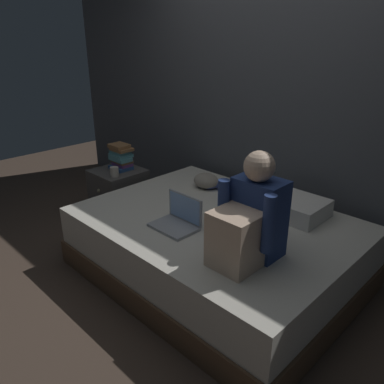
{
  "coord_description": "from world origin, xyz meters",
  "views": [
    {
      "loc": [
        1.86,
        -1.62,
        1.73
      ],
      "look_at": [
        0.15,
        0.1,
        0.73
      ],
      "focal_mm": 35.86,
      "sensor_mm": 36.0,
      "label": 1
    }
  ],
  "objects_px": {
    "person_sitting": "(250,220)",
    "nightstand": "(119,195)",
    "clothes_pile": "(209,182)",
    "bed": "(215,247)",
    "book_stack": "(121,157)",
    "mug": "(114,172)",
    "laptop": "(178,219)",
    "pillow": "(287,204)"
  },
  "relations": [
    {
      "from": "person_sitting",
      "to": "nightstand",
      "type": "bearing_deg",
      "value": 170.15
    },
    {
      "from": "person_sitting",
      "to": "clothes_pile",
      "type": "distance_m",
      "value": 1.17
    },
    {
      "from": "bed",
      "to": "clothes_pile",
      "type": "relative_size",
      "value": 6.62
    },
    {
      "from": "book_stack",
      "to": "mug",
      "type": "distance_m",
      "value": 0.23
    },
    {
      "from": "nightstand",
      "to": "mug",
      "type": "relative_size",
      "value": 5.85
    },
    {
      "from": "nightstand",
      "to": "laptop",
      "type": "bearing_deg",
      "value": -15.28
    },
    {
      "from": "laptop",
      "to": "pillow",
      "type": "relative_size",
      "value": 0.57
    },
    {
      "from": "book_stack",
      "to": "mug",
      "type": "xyz_separation_m",
      "value": [
        0.13,
        -0.17,
        -0.08
      ]
    },
    {
      "from": "pillow",
      "to": "book_stack",
      "type": "bearing_deg",
      "value": -167.55
    },
    {
      "from": "laptop",
      "to": "pillow",
      "type": "xyz_separation_m",
      "value": [
        0.42,
        0.74,
        0.01
      ]
    },
    {
      "from": "bed",
      "to": "laptop",
      "type": "distance_m",
      "value": 0.43
    },
    {
      "from": "book_stack",
      "to": "clothes_pile",
      "type": "relative_size",
      "value": 0.82
    },
    {
      "from": "book_stack",
      "to": "person_sitting",
      "type": "bearing_deg",
      "value": -11.44
    },
    {
      "from": "nightstand",
      "to": "mug",
      "type": "height_order",
      "value": "mug"
    },
    {
      "from": "pillow",
      "to": "mug",
      "type": "xyz_separation_m",
      "value": [
        -1.49,
        -0.53,
        0.02
      ]
    },
    {
      "from": "mug",
      "to": "clothes_pile",
      "type": "relative_size",
      "value": 0.3
    },
    {
      "from": "bed",
      "to": "clothes_pile",
      "type": "distance_m",
      "value": 0.67
    },
    {
      "from": "laptop",
      "to": "book_stack",
      "type": "bearing_deg",
      "value": 162.46
    },
    {
      "from": "person_sitting",
      "to": "mug",
      "type": "xyz_separation_m",
      "value": [
        -1.66,
        0.19,
        -0.16
      ]
    },
    {
      "from": "nightstand",
      "to": "pillow",
      "type": "distance_m",
      "value": 1.69
    },
    {
      "from": "person_sitting",
      "to": "pillow",
      "type": "distance_m",
      "value": 0.76
    },
    {
      "from": "bed",
      "to": "laptop",
      "type": "height_order",
      "value": "laptop"
    },
    {
      "from": "laptop",
      "to": "person_sitting",
      "type": "bearing_deg",
      "value": 1.58
    },
    {
      "from": "person_sitting",
      "to": "book_stack",
      "type": "bearing_deg",
      "value": 168.56
    },
    {
      "from": "clothes_pile",
      "to": "pillow",
      "type": "bearing_deg",
      "value": 3.34
    },
    {
      "from": "bed",
      "to": "person_sitting",
      "type": "bearing_deg",
      "value": -28.76
    },
    {
      "from": "nightstand",
      "to": "mug",
      "type": "bearing_deg",
      "value": -42.69
    },
    {
      "from": "laptop",
      "to": "clothes_pile",
      "type": "height_order",
      "value": "laptop"
    },
    {
      "from": "pillow",
      "to": "mug",
      "type": "distance_m",
      "value": 1.58
    },
    {
      "from": "person_sitting",
      "to": "clothes_pile",
      "type": "height_order",
      "value": "person_sitting"
    },
    {
      "from": "person_sitting",
      "to": "pillow",
      "type": "xyz_separation_m",
      "value": [
        -0.17,
        0.72,
        -0.19
      ]
    },
    {
      "from": "bed",
      "to": "person_sitting",
      "type": "height_order",
      "value": "person_sitting"
    },
    {
      "from": "person_sitting",
      "to": "mug",
      "type": "distance_m",
      "value": 1.68
    },
    {
      "from": "person_sitting",
      "to": "bed",
      "type": "bearing_deg",
      "value": 151.24
    },
    {
      "from": "pillow",
      "to": "laptop",
      "type": "bearing_deg",
      "value": -119.6
    },
    {
      "from": "nightstand",
      "to": "book_stack",
      "type": "height_order",
      "value": "book_stack"
    },
    {
      "from": "nightstand",
      "to": "book_stack",
      "type": "xyz_separation_m",
      "value": [
        -0.0,
        0.05,
        0.39
      ]
    },
    {
      "from": "bed",
      "to": "book_stack",
      "type": "height_order",
      "value": "book_stack"
    },
    {
      "from": "bed",
      "to": "pillow",
      "type": "relative_size",
      "value": 3.57
    },
    {
      "from": "clothes_pile",
      "to": "bed",
      "type": "bearing_deg",
      "value": -42.62
    },
    {
      "from": "nightstand",
      "to": "person_sitting",
      "type": "bearing_deg",
      "value": -9.85
    },
    {
      "from": "mug",
      "to": "clothes_pile",
      "type": "bearing_deg",
      "value": 33.57
    }
  ]
}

